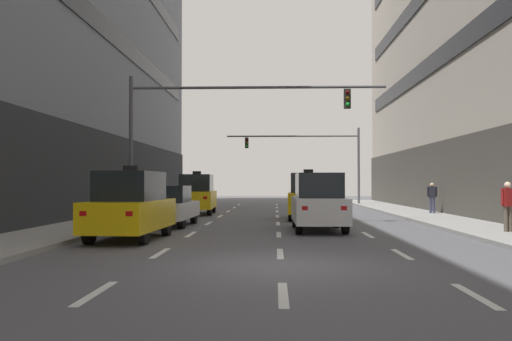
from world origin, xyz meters
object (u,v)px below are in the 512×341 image
pedestrian_0 (432,196)px  pedestrian_1 (508,203)px  traffic_signal_1 (315,151)px  taxi_driving_0 (197,194)px  traffic_signal_0 (212,118)px  taxi_driving_4 (131,206)px  car_driving_1 (319,202)px  car_driving_3 (168,206)px  taxi_driving_2 (308,196)px

pedestrian_0 → pedestrian_1: bearing=-93.3°
traffic_signal_1 → pedestrian_1: traffic_signal_1 is taller
taxi_driving_0 → traffic_signal_0: traffic_signal_0 is taller
traffic_signal_1 → pedestrian_1: 25.22m
taxi_driving_4 → pedestrian_0: (12.93, 12.74, 0.02)m
car_driving_1 → car_driving_3: bearing=162.1°
pedestrian_1 → car_driving_3: bearing=163.3°
taxi_driving_0 → taxi_driving_2: size_ratio=1.00×
car_driving_3 → taxi_driving_0: bearing=90.4°
taxi_driving_0 → car_driving_3: bearing=-89.6°
taxi_driving_0 → taxi_driving_2: taxi_driving_2 is taller
taxi_driving_0 → pedestrian_1: size_ratio=2.81×
taxi_driving_0 → pedestrian_0: bearing=-4.7°
traffic_signal_0 → car_driving_3: bearing=-137.6°
taxi_driving_4 → traffic_signal_0: bearing=75.5°
taxi_driving_2 → pedestrian_1: taxi_driving_2 is taller
taxi_driving_2 → traffic_signal_0: size_ratio=0.42×
taxi_driving_2 → traffic_signal_0: traffic_signal_0 is taller
traffic_signal_1 → car_driving_3: bearing=-109.8°
traffic_signal_0 → taxi_driving_2: bearing=33.6°
car_driving_3 → traffic_signal_1: size_ratio=0.43×
taxi_driving_2 → car_driving_3: taxi_driving_2 is taller
car_driving_1 → taxi_driving_4: (-6.11, -3.40, 0.00)m
car_driving_3 → traffic_signal_0: 4.39m
taxi_driving_0 → car_driving_1: size_ratio=1.06×
taxi_driving_0 → car_driving_3: (0.05, -8.45, -0.30)m
taxi_driving_4 → taxi_driving_0: bearing=89.6°
traffic_signal_0 → car_driving_1: bearing=-38.2°
car_driving_1 → car_driving_3: car_driving_1 is taller
pedestrian_0 → pedestrian_1: (-0.63, -11.05, 0.02)m
taxi_driving_0 → traffic_signal_1: bearing=58.7°
pedestrian_0 → pedestrian_1: 11.06m
car_driving_1 → taxi_driving_2: taxi_driving_2 is taller
car_driving_1 → pedestrian_1: (6.19, -1.71, 0.05)m
taxi_driving_4 → pedestrian_0: bearing=44.6°
pedestrian_0 → traffic_signal_0: bearing=-152.1°
traffic_signal_1 → pedestrian_0: 14.87m
car_driving_1 → taxi_driving_0: bearing=120.1°
traffic_signal_0 → pedestrian_0: bearing=27.9°
car_driving_3 → taxi_driving_4: bearing=-91.5°
taxi_driving_2 → traffic_signal_0: bearing=-146.4°
traffic_signal_0 → traffic_signal_1: traffic_signal_0 is taller
pedestrian_0 → taxi_driving_2: bearing=-156.0°
pedestrian_1 → traffic_signal_1: bearing=100.6°
traffic_signal_1 → pedestrian_1: bearing=-79.4°
taxi_driving_2 → traffic_signal_1: (1.57, 16.58, 3.16)m
taxi_driving_0 → taxi_driving_4: bearing=-90.4°
pedestrian_0 → taxi_driving_0: bearing=175.3°
car_driving_3 → pedestrian_1: (12.16, -3.64, 0.29)m
taxi_driving_0 → pedestrian_0: (12.85, -1.05, -0.03)m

